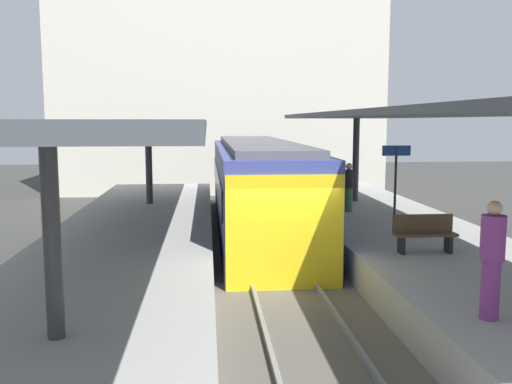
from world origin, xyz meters
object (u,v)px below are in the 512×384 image
passenger_mid_platform (349,187)px  passenger_near_bench (492,258)px  commuter_train (258,187)px  platform_bench (424,232)px  platform_sign (396,164)px

passenger_mid_platform → passenger_near_bench: bearing=-92.3°
commuter_train → platform_bench: size_ratio=9.66×
platform_bench → commuter_train: bearing=115.3°
platform_bench → passenger_mid_platform: 5.78m
platform_bench → platform_sign: (1.03, 4.98, 1.16)m
commuter_train → passenger_mid_platform: commuter_train is taller
platform_bench → platform_sign: platform_sign is taller
platform_bench → passenger_near_bench: passenger_near_bench is taller
platform_sign → passenger_mid_platform: platform_sign is taller
passenger_near_bench → passenger_mid_platform: bearing=87.7°
passenger_mid_platform → commuter_train: bearing=161.4°
platform_bench → passenger_near_bench: 4.30m
platform_sign → passenger_mid_platform: size_ratio=1.37×
commuter_train → passenger_near_bench: commuter_train is taller
platform_sign → passenger_near_bench: platform_sign is taller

